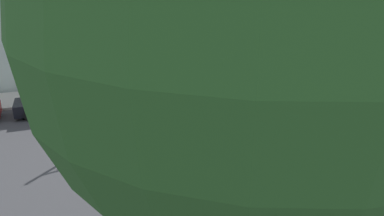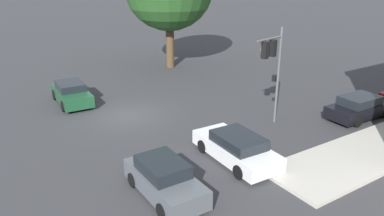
% 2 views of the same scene
% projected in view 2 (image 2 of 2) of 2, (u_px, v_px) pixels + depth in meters
% --- Properties ---
extents(ground_plane, '(300.00, 300.00, 0.00)m').
position_uv_depth(ground_plane, '(129.00, 115.00, 23.06)').
color(ground_plane, '#333335').
extents(traffic_signal, '(0.89, 2.30, 5.54)m').
position_uv_depth(traffic_signal, '(272.00, 59.00, 20.31)').
color(traffic_signal, '#515456').
rests_on(traffic_signal, ground_plane).
extents(crossing_car_0, '(4.35, 2.09, 1.41)m').
position_uv_depth(crossing_car_0, '(72.00, 93.00, 24.94)').
color(crossing_car_0, '#194728').
rests_on(crossing_car_0, ground_plane).
extents(crossing_car_1, '(4.72, 2.14, 1.35)m').
position_uv_depth(crossing_car_1, '(236.00, 148.00, 17.46)').
color(crossing_car_1, silver).
rests_on(crossing_car_1, ground_plane).
extents(crossing_car_2, '(4.08, 1.85, 1.48)m').
position_uv_depth(crossing_car_2, '(164.00, 179.00, 14.77)').
color(crossing_car_2, '#4C5156').
rests_on(crossing_car_2, ground_plane).
extents(parked_car_0, '(2.00, 4.51, 1.40)m').
position_uv_depth(parked_car_0, '(360.00, 107.00, 22.48)').
color(parked_car_0, black).
rests_on(parked_car_0, ground_plane).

